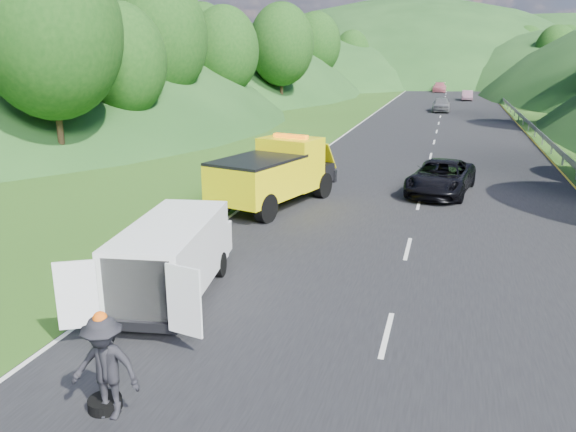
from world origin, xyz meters
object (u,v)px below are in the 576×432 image
(worker, at_px, (110,417))
(spare_tire, at_px, (106,409))
(white_van, at_px, (174,254))
(suitcase, at_px, (132,253))
(passing_suv, at_px, (440,194))
(tow_truck, at_px, (275,173))
(child, at_px, (210,269))
(woman, at_px, (196,268))

(worker, distance_m, spare_tire, 0.26)
(white_van, distance_m, spare_tire, 5.01)
(white_van, height_order, suitcase, white_van)
(passing_suv, bearing_deg, worker, -96.34)
(suitcase, relative_size, passing_suv, 0.10)
(white_van, height_order, worker, white_van)
(suitcase, height_order, spare_tire, suitcase)
(white_van, relative_size, spare_tire, 10.14)
(tow_truck, xyz_separation_m, child, (0.31, -7.41, -1.38))
(child, height_order, passing_suv, passing_suv)
(woman, height_order, child, woman)
(child, bearing_deg, tow_truck, 137.72)
(spare_tire, bearing_deg, white_van, 102.35)
(tow_truck, distance_m, passing_suv, 7.79)
(woman, height_order, spare_tire, woman)
(child, distance_m, passing_suv, 13.01)
(tow_truck, height_order, passing_suv, tow_truck)
(tow_truck, relative_size, child, 7.34)
(worker, height_order, passing_suv, worker)
(worker, distance_m, suitcase, 7.78)
(white_van, bearing_deg, woman, 91.94)
(worker, bearing_deg, suitcase, 112.82)
(white_van, relative_size, child, 6.32)
(tow_truck, distance_m, woman, 7.59)
(white_van, xyz_separation_m, suitcase, (-2.43, 1.91, -0.88))
(white_van, distance_m, passing_suv, 14.89)
(tow_truck, height_order, worker, tow_truck)
(woman, relative_size, suitcase, 3.20)
(woman, distance_m, passing_suv, 13.27)
(spare_tire, bearing_deg, woman, 101.86)
(worker, xyz_separation_m, suitcase, (-3.67, 6.85, 0.26))
(passing_suv, bearing_deg, spare_tire, -97.05)
(woman, relative_size, worker, 0.89)
(woman, relative_size, child, 1.77)
(child, relative_size, suitcase, 1.81)
(suitcase, bearing_deg, woman, 1.61)
(child, height_order, worker, worker)
(child, bearing_deg, worker, -35.07)
(child, relative_size, worker, 0.50)
(spare_tire, bearing_deg, worker, -40.38)
(suitcase, bearing_deg, tow_truck, 73.72)
(white_van, bearing_deg, tow_truck, 82.70)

